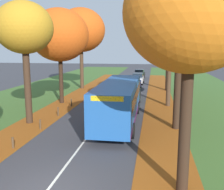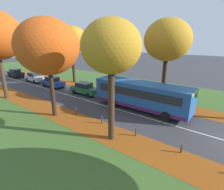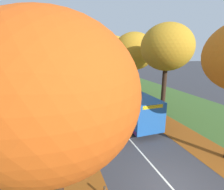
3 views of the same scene
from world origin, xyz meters
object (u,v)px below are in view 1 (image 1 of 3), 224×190
at_px(car_black_fourth_in_line, 139,74).
at_px(bollard_third, 13,143).
at_px(tree_right_near, 181,20).
at_px(bus, 119,100).
at_px(bollard_fifth, 58,112).
at_px(bollard_sixth, 71,103).
at_px(car_green_lead, 132,92).
at_px(bollard_fourth, 40,124).
at_px(car_silver_third_in_line, 138,78).
at_px(tree_right_mid, 171,33).
at_px(tree_left_near, 24,29).
at_px(tree_right_far, 169,34).
at_px(car_blue_following, 134,83).
at_px(tree_left_far, 81,30).
at_px(tree_left_mid, 60,35).
at_px(tree_right_nearest, 191,13).

bearing_deg(car_black_fourth_in_line, bollard_third, -98.22).
distance_m(tree_right_near, bus, 6.82).
relative_size(bollard_third, car_black_fourth_in_line, 0.15).
distance_m(bollard_fifth, bollard_sixth, 3.48).
relative_size(bollard_sixth, car_green_lead, 0.17).
bearing_deg(bollard_fourth, car_silver_third_in_line, 77.98).
xyz_separation_m(tree_right_mid, bus, (-3.82, -6.36, -5.01)).
height_order(tree_left_near, bollard_sixth, tree_left_near).
relative_size(tree_right_mid, bollard_fifth, 12.46).
xyz_separation_m(car_green_lead, car_silver_third_in_line, (-0.18, 12.65, 0.00)).
xyz_separation_m(tree_right_far, car_black_fourth_in_line, (-4.27, 12.77, -6.33)).
bearing_deg(car_blue_following, bus, -89.52).
bearing_deg(tree_left_far, tree_right_far, -0.25).
bearing_deg(tree_left_mid, tree_right_mid, 1.65).
bearing_deg(car_green_lead, tree_left_mid, -158.03).
bearing_deg(tree_left_near, tree_right_near, 1.59).
distance_m(bollard_third, bollard_fifth, 6.96).
bearing_deg(bollard_fifth, car_black_fourth_in_line, 79.68).
bearing_deg(car_black_fourth_in_line, car_green_lead, -89.03).
bearing_deg(tree_right_nearest, car_silver_third_in_line, 96.77).
relative_size(bollard_fourth, car_silver_third_in_line, 0.16).
bearing_deg(tree_right_nearest, bollard_fifth, 131.23).
bearing_deg(tree_right_mid, tree_right_nearest, -90.75).
height_order(tree_left_near, tree_left_mid, tree_left_mid).
distance_m(tree_left_mid, car_green_lead, 9.33).
height_order(tree_right_nearest, bus, tree_right_nearest).
bearing_deg(bollard_fourth, tree_left_far, 96.64).
xyz_separation_m(tree_right_near, bus, (-4.02, 0.77, -5.46)).
relative_size(bus, car_blue_following, 2.47).
xyz_separation_m(tree_right_near, bollard_fourth, (-9.06, -1.62, -6.83)).
relative_size(bus, car_silver_third_in_line, 2.46).
bearing_deg(tree_left_mid, car_blue_following, 56.34).
bearing_deg(bollard_fifth, tree_left_far, 98.05).
bearing_deg(bollard_third, bollard_sixth, 90.14).
relative_size(tree_right_nearest, car_green_lead, 2.04).
height_order(tree_right_far, car_blue_following, tree_right_far).
bearing_deg(tree_right_far, tree_left_far, 179.75).
xyz_separation_m(tree_right_nearest, car_green_lead, (-3.42, 17.64, -5.77)).
height_order(tree_left_near, tree_right_nearest, tree_right_nearest).
relative_size(tree_left_far, bollard_fifth, 14.17).
relative_size(bollard_third, bollard_fifth, 0.85).
relative_size(tree_left_near, bollard_fifth, 11.56).
relative_size(tree_left_near, bus, 0.83).
bearing_deg(bollard_third, car_silver_third_in_line, 79.44).
height_order(tree_right_far, bollard_fifth, tree_right_far).
xyz_separation_m(tree_left_near, car_blue_following, (6.35, 16.79, -5.91)).
height_order(tree_left_far, car_green_lead, tree_left_far).
distance_m(tree_left_near, tree_left_far, 16.74).
distance_m(tree_right_far, car_silver_third_in_line, 9.56).
bearing_deg(bollard_fourth, bus, 25.32).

